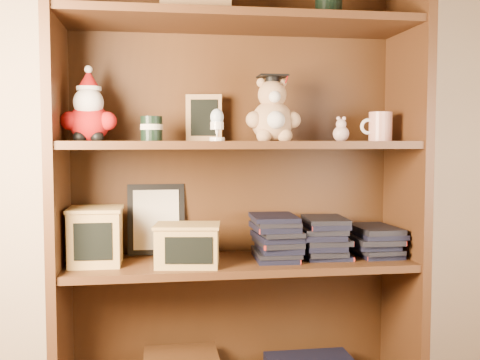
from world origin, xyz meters
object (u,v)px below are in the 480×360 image
(teacher_mug, at_px, (380,127))
(treats_box, at_px, (96,236))
(grad_teddy_bear, at_px, (272,115))
(bookcase, at_px, (237,191))

(teacher_mug, distance_m, treats_box, 1.02)
(grad_teddy_bear, relative_size, treats_box, 1.22)
(grad_teddy_bear, height_order, teacher_mug, grad_teddy_bear)
(bookcase, height_order, treats_box, bookcase)
(bookcase, distance_m, grad_teddy_bear, 0.29)
(grad_teddy_bear, distance_m, treats_box, 0.70)
(bookcase, height_order, grad_teddy_bear, bookcase)
(grad_teddy_bear, bearing_deg, bookcase, 152.65)
(bookcase, relative_size, grad_teddy_bear, 7.11)
(bookcase, xyz_separation_m, grad_teddy_bear, (0.11, -0.06, 0.26))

